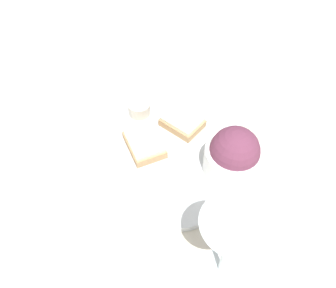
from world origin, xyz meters
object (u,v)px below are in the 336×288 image
at_px(sauce_ramekin, 139,108).
at_px(wine_glass, 230,239).
at_px(cheese_toast_near, 144,144).
at_px(cheese_toast_far, 182,122).
at_px(salad_bowl, 234,155).

distance_m(sauce_ramekin, wine_glass, 0.39).
xyz_separation_m(cheese_toast_near, wine_glass, (-0.25, 0.14, 0.09)).
bearing_deg(wine_glass, cheese_toast_far, -47.71).
bearing_deg(wine_glass, sauce_ramekin, -34.29).
xyz_separation_m(salad_bowl, cheese_toast_near, (0.18, 0.05, -0.03)).
xyz_separation_m(salad_bowl, sauce_ramekin, (0.24, -0.03, -0.03)).
bearing_deg(cheese_toast_far, cheese_toast_near, 70.09).
height_order(salad_bowl, cheese_toast_near, salad_bowl).
distance_m(salad_bowl, sauce_ramekin, 0.25).
height_order(salad_bowl, wine_glass, wine_glass).
xyz_separation_m(cheese_toast_far, wine_glass, (-0.21, 0.23, 0.09)).
distance_m(salad_bowl, cheese_toast_far, 0.15).
height_order(salad_bowl, sauce_ramekin, salad_bowl).
height_order(cheese_toast_near, cheese_toast_far, same).
height_order(sauce_ramekin, wine_glass, wine_glass).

